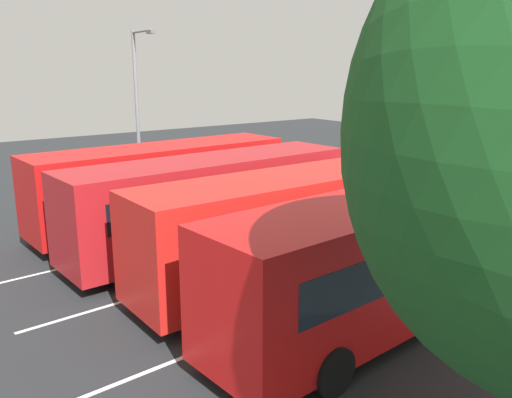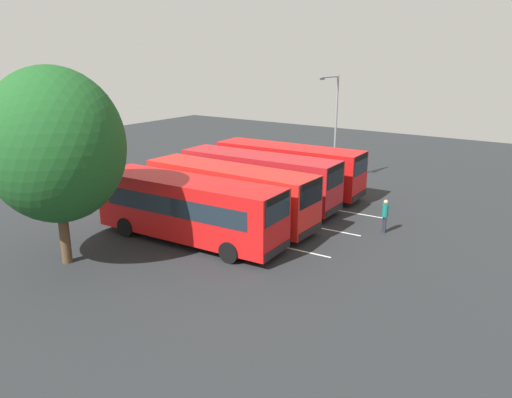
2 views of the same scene
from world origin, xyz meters
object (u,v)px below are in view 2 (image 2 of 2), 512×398
(bus_center_right, at_px, (259,178))
(street_lamp, at_px, (334,122))
(bus_center_left, at_px, (230,193))
(depot_tree, at_px, (54,146))
(pedestrian, at_px, (385,213))
(bus_far_left, at_px, (189,208))
(bus_far_right, at_px, (289,167))

(bus_center_right, height_order, street_lamp, street_lamp)
(bus_center_left, relative_size, depot_tree, 1.17)
(bus_center_right, height_order, pedestrian, bus_center_right)
(bus_far_left, bearing_deg, bus_far_right, 90.06)
(bus_center_right, distance_m, bus_far_right, 3.50)
(bus_far_right, xyz_separation_m, depot_tree, (-2.19, -15.54, 3.56))
(bus_far_left, height_order, bus_far_right, same)
(bus_center_right, relative_size, pedestrian, 5.70)
(bus_center_right, xyz_separation_m, depot_tree, (-2.21, -12.04, 3.56))
(bus_center_right, bearing_deg, bus_far_left, -87.70)
(bus_center_left, relative_size, bus_center_right, 0.99)
(street_lamp, bearing_deg, bus_far_left, 3.19)
(bus_center_left, distance_m, bus_center_right, 3.71)
(pedestrian, bearing_deg, bus_center_left, -23.68)
(bus_far_right, distance_m, pedestrian, 8.91)
(depot_tree, bearing_deg, bus_center_right, 79.59)
(bus_center_right, bearing_deg, bus_center_left, -83.47)
(bus_far_left, xyz_separation_m, pedestrian, (7.48, 6.73, -0.69))
(bus_center_left, relative_size, bus_far_right, 0.99)
(pedestrian, bearing_deg, street_lamp, -97.24)
(bus_center_right, distance_m, depot_tree, 12.74)
(bus_far_right, bearing_deg, bus_far_left, -89.19)
(street_lamp, bearing_deg, bus_center_left, 2.63)
(bus_far_left, height_order, street_lamp, street_lamp)
(bus_center_left, xyz_separation_m, bus_far_right, (-0.60, 7.17, 0.00))
(bus_far_right, bearing_deg, bus_center_right, -92.05)
(street_lamp, bearing_deg, pedestrian, 46.51)
(bus_far_left, xyz_separation_m, depot_tree, (-2.78, -5.10, 3.56))
(bus_far_left, height_order, bus_center_right, same)
(bus_far_right, bearing_deg, pedestrian, -27.09)
(bus_center_right, relative_size, depot_tree, 1.18)
(street_lamp, distance_m, depot_tree, 20.06)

